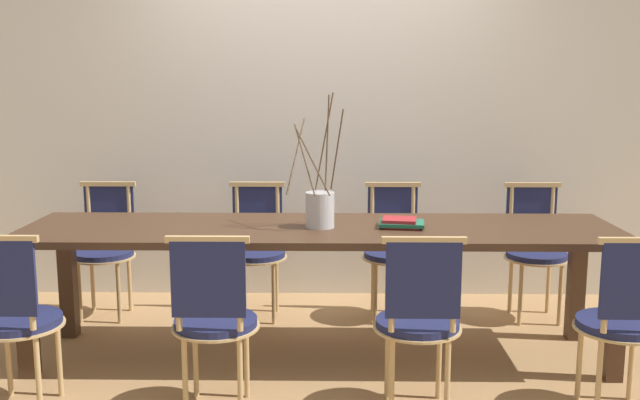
% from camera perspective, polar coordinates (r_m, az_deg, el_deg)
% --- Properties ---
extents(ground_plane, '(16.00, 16.00, 0.00)m').
position_cam_1_polar(ground_plane, '(4.18, 0.00, -12.36)').
color(ground_plane, '#A87F51').
extents(wall_rear, '(12.00, 0.06, 3.20)m').
position_cam_1_polar(wall_rear, '(5.11, 0.21, 10.04)').
color(wall_rear, silver).
rests_on(wall_rear, ground_plane).
extents(dining_table, '(3.30, 0.81, 0.76)m').
position_cam_1_polar(dining_table, '(3.97, 0.00, -3.38)').
color(dining_table, '#422B1C').
rests_on(dining_table, ground_plane).
extents(chair_near_leftend, '(0.41, 0.41, 0.89)m').
position_cam_1_polar(chair_near_leftend, '(3.65, -23.27, -8.39)').
color(chair_near_leftend, '#1E234C').
rests_on(chair_near_leftend, ground_plane).
extents(chair_near_left, '(0.41, 0.41, 0.89)m').
position_cam_1_polar(chair_near_left, '(3.38, -8.48, -9.10)').
color(chair_near_left, '#1E234C').
rests_on(chair_near_left, ground_plane).
extents(chair_near_center, '(0.41, 0.41, 0.89)m').
position_cam_1_polar(chair_near_center, '(3.37, 7.91, -9.19)').
color(chair_near_center, '#1E234C').
rests_on(chair_near_center, ground_plane).
extents(chair_near_right, '(0.41, 0.41, 0.89)m').
position_cam_1_polar(chair_near_right, '(3.60, 23.14, -8.62)').
color(chair_near_right, '#1E234C').
rests_on(chair_near_right, ground_plane).
extents(chair_far_leftend, '(0.41, 0.41, 0.89)m').
position_cam_1_polar(chair_far_leftend, '(4.94, -16.80, -3.40)').
color(chair_far_leftend, '#1E234C').
rests_on(chair_far_leftend, ground_plane).
extents(chair_far_left, '(0.41, 0.41, 0.89)m').
position_cam_1_polar(chair_far_left, '(4.74, -5.14, -3.58)').
color(chair_far_left, '#1E234C').
rests_on(chair_far_left, ground_plane).
extents(chair_far_center, '(0.41, 0.41, 0.89)m').
position_cam_1_polar(chair_far_center, '(4.73, 5.90, -3.62)').
color(chair_far_center, '#1E234C').
rests_on(chair_far_center, ground_plane).
extents(chair_far_right, '(0.41, 0.41, 0.89)m').
position_cam_1_polar(chair_far_right, '(4.90, 16.81, -3.52)').
color(chair_far_right, '#1E234C').
rests_on(chair_far_right, ground_plane).
extents(vase_centerpiece, '(0.31, 0.32, 0.74)m').
position_cam_1_polar(vase_centerpiece, '(3.92, -0.06, -0.63)').
color(vase_centerpiece, silver).
rests_on(vase_centerpiece, dining_table).
extents(book_stack, '(0.26, 0.21, 0.05)m').
position_cam_1_polar(book_stack, '(3.96, 6.49, -1.83)').
color(book_stack, maroon).
rests_on(book_stack, dining_table).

